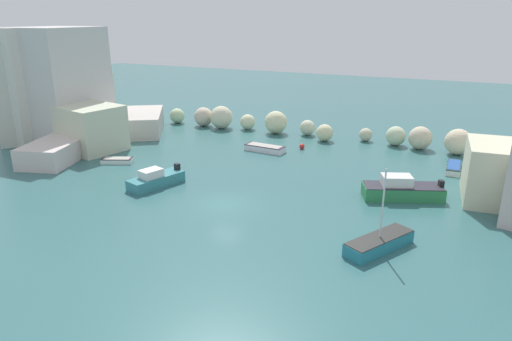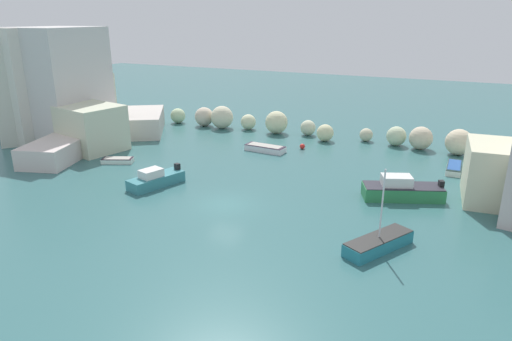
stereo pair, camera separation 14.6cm
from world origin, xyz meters
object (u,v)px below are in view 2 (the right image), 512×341
object	(u,v)px
channel_buoy	(302,146)
moored_boat_4	(454,167)
moored_boat_5	(156,179)
moored_boat_0	(118,160)
moored_boat_3	(265,148)
moored_boat_1	(378,243)
moored_boat_2	(402,190)

from	to	relation	value
channel_buoy	moored_boat_4	xyz separation A→B (m)	(14.74, -0.78, 0.02)
moored_boat_4	moored_boat_5	size ratio (longest dim) A/B	0.79
moored_boat_0	moored_boat_3	xyz separation A→B (m)	(10.99, 9.55, 0.08)
moored_boat_0	moored_boat_1	bearing A→B (deg)	141.38
moored_boat_1	moored_boat_5	xyz separation A→B (m)	(-18.58, 3.02, 0.14)
moored_boat_4	moored_boat_5	xyz separation A→B (m)	(-21.76, -14.75, 0.28)
channel_buoy	moored_boat_2	size ratio (longest dim) A/B	0.09
moored_boat_3	moored_boat_4	xyz separation A→B (m)	(17.88, 1.71, -0.04)
moored_boat_0	moored_boat_5	size ratio (longest dim) A/B	0.62
moored_boat_2	moored_boat_1	bearing A→B (deg)	68.00
moored_boat_2	moored_boat_4	world-z (taller)	moored_boat_2
moored_boat_4	moored_boat_5	world-z (taller)	moored_boat_5
channel_buoy	moored_boat_0	world-z (taller)	channel_buoy
moored_boat_2	moored_boat_5	world-z (taller)	moored_boat_2
moored_boat_3	moored_boat_5	size ratio (longest dim) A/B	0.86
moored_boat_0	moored_boat_1	size ratio (longest dim) A/B	0.61
channel_buoy	moored_boat_2	bearing A→B (deg)	-40.04
moored_boat_3	moored_boat_5	xyz separation A→B (m)	(-3.88, -13.04, 0.24)
moored_boat_3	moored_boat_0	bearing A→B (deg)	-134.98
moored_boat_0	moored_boat_2	size ratio (longest dim) A/B	0.49
moored_boat_1	moored_boat_4	distance (m)	18.05
moored_boat_5	moored_boat_3	bearing A→B (deg)	-179.73
moored_boat_3	moored_boat_5	distance (m)	13.61
moored_boat_1	moored_boat_4	xyz separation A→B (m)	(3.17, 17.77, -0.14)
moored_boat_1	moored_boat_2	xyz separation A→B (m)	(-0.06, 8.88, 0.25)
moored_boat_1	moored_boat_0	bearing A→B (deg)	-75.87
channel_buoy	moored_boat_1	distance (m)	21.86
moored_boat_2	moored_boat_3	xyz separation A→B (m)	(-14.64, 7.18, -0.34)
moored_boat_1	moored_boat_3	bearing A→B (deg)	-109.17
moored_boat_2	moored_boat_0	bearing A→B (deg)	-17.12
moored_boat_3	moored_boat_4	distance (m)	17.96
channel_buoy	moored_boat_2	world-z (taller)	moored_boat_2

